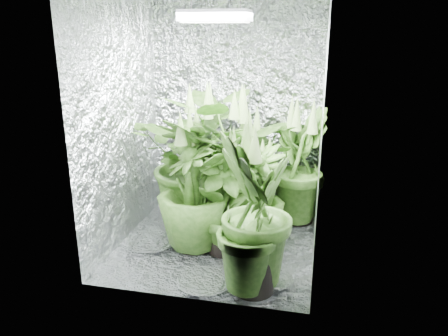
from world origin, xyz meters
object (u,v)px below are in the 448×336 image
plant_e (234,166)px  plant_f (224,195)px  plant_b (253,172)px  plant_h (257,195)px  plant_g (254,215)px  circulation_fan (293,205)px  plant_a (200,160)px  plant_c (299,167)px  plant_d (194,186)px  grow_lamp (216,16)px

plant_e → plant_f: 0.40m
plant_b → plant_f: plant_b is taller
plant_b → plant_h: (0.09, -0.35, -0.09)m
plant_g → circulation_fan: plant_g is taller
plant_a → plant_c: plant_a is taller
plant_c → circulation_fan: plant_c is taller
plant_c → plant_d: 1.07m
plant_d → plant_e: plant_e is taller
plant_d → plant_f: size_ratio=1.11×
plant_c → plant_h: (-0.31, -0.49, -0.12)m
plant_c → plant_b: bearing=-160.8°
circulation_fan → plant_e: bearing=-141.5°
plant_e → circulation_fan: plant_e is taller
plant_h → plant_g: bearing=-83.4°
grow_lamp → plant_f: size_ratio=0.48×
grow_lamp → plant_c: size_ratio=0.43×
plant_c → circulation_fan: 0.37m
grow_lamp → plant_h: (0.32, 0.15, -1.41)m
plant_d → plant_e: bearing=53.8°
plant_c → circulation_fan: (-0.04, -0.02, -0.37)m
plant_a → plant_d: (0.06, -0.42, -0.09)m
plant_d → plant_f: (0.25, -0.03, -0.05)m
plant_e → plant_f: (-0.00, -0.38, -0.13)m
plant_e → plant_h: bearing=-28.7°
plant_d → plant_g: (0.57, -0.52, 0.03)m
plant_a → plant_f: bearing=-54.5°
plant_c → plant_h: plant_c is taller
plant_f → circulation_fan: 0.95m
grow_lamp → plant_f: 1.34m
plant_e → plant_f: size_ratio=1.23×
plant_g → plant_b: bearing=99.3°
plant_e → plant_g: 0.93m
plant_d → circulation_fan: bearing=43.0°
grow_lamp → plant_h: grow_lamp is taller
plant_g → circulation_fan: bearing=81.3°
plant_f → plant_d: bearing=173.5°
plant_e → circulation_fan: size_ratio=3.41×
plant_c → plant_e: 0.66m
plant_b → grow_lamp: bearing=-113.9°
plant_a → plant_h: 0.62m
plant_b → plant_g: bearing=-80.7°
plant_g → plant_h: size_ratio=1.34×
plant_b → plant_e: plant_e is taller
plant_c → circulation_fan: size_ratio=3.08×
plant_e → plant_g: size_ratio=1.06×
plant_a → circulation_fan: plant_a is taller
plant_b → plant_e: 0.29m
plant_b → circulation_fan: (0.37, 0.12, -0.34)m
plant_f → circulation_fan: size_ratio=2.78×
plant_b → circulation_fan: 0.52m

